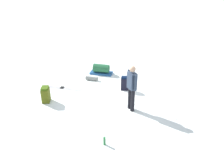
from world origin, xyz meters
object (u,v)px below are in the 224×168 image
at_px(skier_standing, 132,86).
at_px(backpack_bright, 46,95).
at_px(ski_pair_near, 62,88).
at_px(gear_sled, 101,70).
at_px(sleeping_mat_rolled, 92,78).
at_px(ski_poles_planted_near, 131,85).
at_px(thermos_bottle, 104,141).
at_px(backpack_large_dark, 125,83).

height_order(skier_standing, backpack_bright, skier_standing).
distance_m(skier_standing, backpack_bright, 3.32).
distance_m(ski_pair_near, gear_sled, 2.24).
relative_size(backpack_bright, sleeping_mat_rolled, 1.14).
distance_m(backpack_bright, ski_poles_planted_near, 3.26).
bearing_deg(gear_sled, thermos_bottle, 143.74).
height_order(backpack_bright, sleeping_mat_rolled, backpack_bright).
distance_m(ski_poles_planted_near, thermos_bottle, 2.58).
height_order(ski_poles_planted_near, gear_sled, ski_poles_planted_near).
relative_size(skier_standing, ski_poles_planted_near, 1.26).
relative_size(backpack_large_dark, backpack_bright, 0.96).
relative_size(ski_pair_near, thermos_bottle, 5.72).
xyz_separation_m(backpack_large_dark, sleeping_mat_rolled, (1.65, 0.54, -0.21)).
distance_m(ski_pair_near, backpack_large_dark, 2.70).
height_order(backpack_bright, ski_poles_planted_near, ski_poles_planted_near).
distance_m(backpack_bright, sleeping_mat_rolled, 2.50).
relative_size(backpack_bright, gear_sled, 0.56).
height_order(backpack_bright, thermos_bottle, backpack_bright).
bearing_deg(backpack_bright, sleeping_mat_rolled, -79.43).
relative_size(ski_pair_near, gear_sled, 1.31).
bearing_deg(ski_poles_planted_near, skier_standing, 138.02).
height_order(skier_standing, backpack_large_dark, skier_standing).
distance_m(backpack_large_dark, backpack_bright, 3.22).
bearing_deg(gear_sled, sleeping_mat_rolled, 111.31).
distance_m(backpack_large_dark, ski_poles_planted_near, 1.20).
bearing_deg(sleeping_mat_rolled, ski_pair_near, 83.51).
height_order(gear_sled, thermos_bottle, gear_sled).
bearing_deg(skier_standing, ski_poles_planted_near, -41.98).
height_order(backpack_large_dark, gear_sled, backpack_large_dark).
bearing_deg(ski_poles_planted_near, backpack_large_dark, -31.17).
distance_m(ski_poles_planted_near, sleeping_mat_rolled, 2.68).
bearing_deg(backpack_bright, skier_standing, -139.39).
distance_m(skier_standing, gear_sled, 3.50).
bearing_deg(thermos_bottle, backpack_large_dark, -52.10).
height_order(skier_standing, thermos_bottle, skier_standing).
bearing_deg(ski_poles_planted_near, thermos_bottle, 118.81).
distance_m(backpack_bright, thermos_bottle, 3.36).
xyz_separation_m(ski_pair_near, backpack_bright, (-0.62, 1.01, 0.30)).
distance_m(skier_standing, ski_pair_near, 3.42).
height_order(ski_poles_planted_near, thermos_bottle, ski_poles_planted_near).
relative_size(ski_pair_near, ski_poles_planted_near, 1.10).
distance_m(skier_standing, sleeping_mat_rolled, 3.07).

